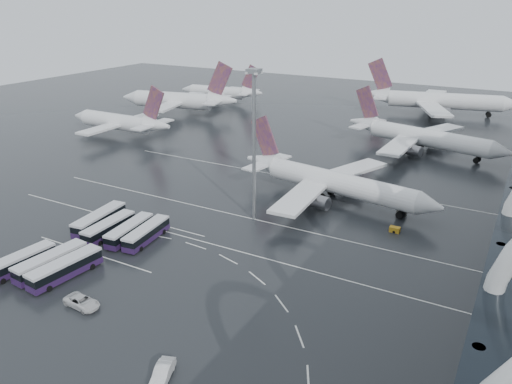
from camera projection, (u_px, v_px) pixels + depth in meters
The scene contains 25 objects.
ground at pixel (248, 248), 94.40m from camera, with size 420.00×420.00×0.00m, color black.
lane_marking_near at pixel (243, 252), 92.77m from camera, with size 120.00×0.25×0.01m, color white.
lane_marking_mid at pixel (277, 224), 104.16m from camera, with size 120.00×0.25×0.01m, color white.
lane_marking_far at pixel (327, 184), 126.92m from camera, with size 120.00×0.25×0.01m, color white.
bus_bay_line_south at pixel (93, 254), 92.29m from camera, with size 28.00×0.25×0.01m, color white.
bus_bay_line_north at pixel (150, 222), 105.30m from camera, with size 28.00×0.25×0.01m, color white.
airliner_main at pixel (331, 182), 115.61m from camera, with size 51.02×44.24×17.30m.
airliner_gate_b at pixel (421, 137), 152.06m from camera, with size 51.44×45.55×18.02m.
airliner_gate_c at pixel (436, 101), 200.30m from camera, with size 60.50×54.90×21.67m.
jet_remote_west at pixel (122, 123), 168.60m from camera, with size 42.18×33.89×18.50m.
jet_remote_mid at pixel (180, 101), 200.24m from camera, with size 49.72×40.26×21.70m.
jet_remote_far at pixel (222, 92), 223.69m from camera, with size 40.09×32.34×17.44m.
bus_row_near_a at pixel (99, 220), 101.97m from camera, with size 4.50×13.89×3.36m.
bus_row_near_b at pixel (109, 228), 98.73m from camera, with size 3.39×12.76×3.12m.
bus_row_near_c at pixel (129, 231), 97.57m from camera, with size 4.14×12.72×3.07m.
bus_row_near_d at pixel (146, 233), 96.48m from camera, with size 4.20×12.63×3.05m.
bus_row_far_a at pixel (19, 262), 85.85m from camera, with size 3.91×12.86×3.12m.
bus_row_far_b at pixel (51, 262), 85.79m from camera, with size 4.06×13.41×3.25m.
bus_row_far_c at pixel (65, 268), 83.82m from camera, with size 4.18×13.49×3.27m.
van_curve_a at pixel (82, 302), 76.21m from camera, with size 2.81×6.08×1.69m, color silver.
van_curve_c at pixel (162, 373), 61.71m from camera, with size 1.90×5.44×1.79m, color silver.
floodlight_mast at pixel (254, 128), 99.64m from camera, with size 2.42×2.42×31.55m.
gse_cart_belly_a at pixel (395, 229), 100.61m from camera, with size 2.05×1.21×1.12m, color #B98418.
gse_cart_belly_b at pixel (401, 213), 108.38m from camera, with size 2.11×1.25×1.15m, color slate.
gse_cart_belly_e at pixel (404, 204), 113.10m from camera, with size 2.22×1.31×1.21m, color #B98418.
Camera 1 is at (42.30, -72.65, 44.26)m, focal length 35.00 mm.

